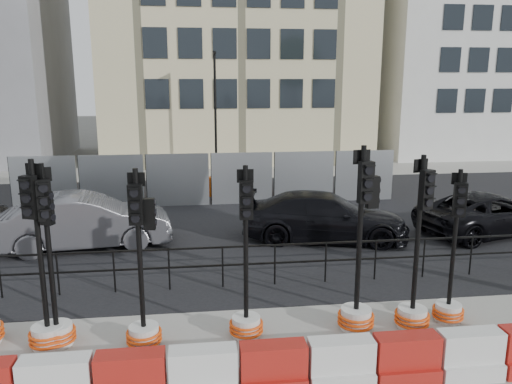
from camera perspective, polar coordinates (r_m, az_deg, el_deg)
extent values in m
plane|color=#51514C|center=(10.57, -3.39, -13.46)|extent=(120.00, 120.00, 0.00)
cube|color=black|center=(17.12, -4.95, -3.09)|extent=(40.00, 14.00, 0.03)
cube|color=gray|center=(25.90, -5.75, 2.27)|extent=(40.00, 4.00, 0.02)
cube|color=#C5BD90|center=(31.88, -2.59, 20.49)|extent=(15.00, 10.00, 18.00)
cube|color=silver|center=(36.20, 23.01, 17.01)|extent=(12.00, 9.00, 16.00)
cylinder|color=black|center=(12.21, -27.22, -8.68)|extent=(0.04, 0.04, 1.00)
cylinder|color=black|center=(11.85, -21.70, -8.79)|extent=(0.04, 0.04, 1.00)
cylinder|color=black|center=(11.60, -15.89, -8.81)|extent=(0.04, 0.04, 1.00)
cylinder|color=black|center=(11.47, -9.89, -8.75)|extent=(0.04, 0.04, 1.00)
cylinder|color=black|center=(11.47, -3.83, -8.58)|extent=(0.04, 0.04, 1.00)
cylinder|color=black|center=(11.59, 2.17, -8.33)|extent=(0.04, 0.04, 1.00)
cylinder|color=black|center=(11.83, 7.97, -8.00)|extent=(0.04, 0.04, 1.00)
cylinder|color=black|center=(12.19, 13.48, -7.61)|extent=(0.04, 0.04, 1.00)
cylinder|color=black|center=(12.65, 18.61, -7.18)|extent=(0.04, 0.04, 1.00)
cylinder|color=black|center=(13.20, 23.35, -6.74)|extent=(0.04, 0.04, 1.00)
cube|color=black|center=(11.30, -3.87, -6.32)|extent=(18.00, 0.04, 0.04)
cube|color=black|center=(11.45, -3.83, -8.35)|extent=(18.00, 0.04, 0.04)
cube|color=#989BA0|center=(19.60, -23.06, 0.90)|extent=(2.30, 0.05, 2.00)
cylinder|color=black|center=(19.95, -26.24, 0.80)|extent=(0.05, 0.05, 2.00)
cube|color=#989BA0|center=(19.07, -16.12, 1.12)|extent=(2.30, 0.05, 2.00)
cylinder|color=black|center=(19.29, -19.50, 1.02)|extent=(0.05, 0.05, 2.00)
cube|color=#989BA0|center=(18.84, -8.90, 1.34)|extent=(2.30, 0.05, 2.00)
cylinder|color=black|center=(18.92, -12.38, 1.24)|extent=(0.05, 0.05, 2.00)
cube|color=#989BA0|center=(18.91, -1.61, 1.53)|extent=(2.30, 0.05, 2.00)
cylinder|color=black|center=(18.84, -5.10, 1.44)|extent=(0.05, 0.05, 2.00)
cube|color=#989BA0|center=(19.29, 5.50, 1.69)|extent=(2.30, 0.05, 2.00)
cylinder|color=black|center=(19.07, 2.13, 1.62)|extent=(0.05, 0.05, 2.00)
cube|color=#989BA0|center=(19.94, 12.25, 1.82)|extent=(2.30, 0.05, 2.00)
cylinder|color=black|center=(19.60, 9.07, 1.76)|extent=(0.05, 0.05, 2.00)
cube|color=orange|center=(20.71, -16.49, 0.29)|extent=(1.00, 0.40, 0.80)
cube|color=orange|center=(20.47, -10.97, 0.44)|extent=(1.00, 0.40, 0.80)
cube|color=orange|center=(20.43, -5.36, 0.60)|extent=(1.00, 0.40, 0.80)
cube|color=orange|center=(20.58, 0.21, 0.74)|extent=(1.00, 0.40, 0.80)
cube|color=orange|center=(20.93, 5.65, 0.88)|extent=(1.00, 0.40, 0.80)
cylinder|color=black|center=(24.55, -4.66, 8.76)|extent=(0.12, 0.12, 6.00)
cube|color=black|center=(24.28, -4.76, 15.57)|extent=(0.12, 0.50, 0.12)
cube|color=white|center=(8.10, -21.95, -18.75)|extent=(1.00, 0.35, 0.50)
cube|color=#AC2D0D|center=(7.90, -14.15, -19.03)|extent=(1.00, 0.35, 0.50)
cube|color=white|center=(7.83, -6.07, -18.97)|extent=(1.00, 0.35, 0.50)
cube|color=#AC2D0D|center=(8.12, 1.96, -20.98)|extent=(1.00, 0.50, 0.30)
cube|color=#AC2D0D|center=(7.91, 1.98, -18.57)|extent=(1.00, 0.35, 0.50)
cube|color=white|center=(8.33, 9.58, -20.23)|extent=(1.00, 0.50, 0.30)
cube|color=white|center=(8.12, 9.69, -17.85)|extent=(1.00, 0.35, 0.50)
cube|color=#AC2D0D|center=(8.66, 16.65, -19.22)|extent=(1.00, 0.50, 0.30)
cube|color=#AC2D0D|center=(8.46, 16.83, -16.91)|extent=(1.00, 0.35, 0.50)
cube|color=white|center=(9.10, 23.04, -18.07)|extent=(1.00, 0.50, 0.30)
cube|color=white|center=(8.91, 23.26, -15.85)|extent=(1.00, 0.35, 0.50)
cylinder|color=white|center=(9.93, -22.64, -14.97)|extent=(0.55, 0.55, 0.41)
torus|color=#E6460C|center=(9.97, -22.60, -15.39)|extent=(0.67, 0.67, 0.05)
torus|color=#E6460C|center=(9.93, -22.64, -14.97)|extent=(0.67, 0.67, 0.05)
torus|color=#E6460C|center=(9.89, -22.68, -14.55)|extent=(0.67, 0.67, 0.05)
cylinder|color=black|center=(9.31, -23.50, -5.93)|extent=(0.09, 0.09, 3.08)
cube|color=black|center=(8.98, -24.47, -0.55)|extent=(0.28, 0.22, 0.72)
cylinder|color=black|center=(8.97, -24.65, -2.07)|extent=(0.16, 0.10, 0.15)
cylinder|color=black|center=(8.92, -24.78, -0.67)|extent=(0.16, 0.10, 0.15)
cylinder|color=black|center=(8.87, -24.91, 0.75)|extent=(0.16, 0.10, 0.15)
cube|color=black|center=(9.05, -24.01, 2.24)|extent=(0.30, 0.13, 0.25)
cube|color=black|center=(9.00, -22.84, -1.72)|extent=(0.24, 0.19, 0.56)
cylinder|color=white|center=(9.93, -21.77, -14.92)|extent=(0.54, 0.54, 0.40)
torus|color=#E6460C|center=(9.97, -21.73, -15.33)|extent=(0.65, 0.65, 0.05)
torus|color=#E6460C|center=(9.93, -21.77, -14.92)|extent=(0.65, 0.65, 0.05)
torus|color=#E6460C|center=(9.90, -21.81, -14.50)|extent=(0.65, 0.65, 0.05)
cylinder|color=black|center=(9.33, -22.57, -6.10)|extent=(0.09, 0.09, 3.01)
cube|color=black|center=(8.97, -23.03, -0.86)|extent=(0.27, 0.20, 0.70)
cylinder|color=black|center=(8.95, -22.90, -2.34)|extent=(0.16, 0.09, 0.15)
cylinder|color=black|center=(8.90, -23.02, -0.97)|extent=(0.16, 0.09, 0.15)
cylinder|color=black|center=(8.85, -23.15, 0.42)|extent=(0.16, 0.09, 0.15)
cube|color=black|center=(9.07, -23.28, 1.85)|extent=(0.30, 0.11, 0.24)
cylinder|color=white|center=(9.46, -12.67, -15.75)|extent=(0.53, 0.53, 0.39)
torus|color=#E6460C|center=(9.50, -12.65, -16.17)|extent=(0.64, 0.64, 0.05)
torus|color=#E6460C|center=(9.46, -12.67, -15.75)|extent=(0.64, 0.64, 0.05)
torus|color=#E6460C|center=(9.43, -12.70, -15.33)|extent=(0.64, 0.64, 0.05)
cylinder|color=black|center=(8.83, -13.16, -6.77)|extent=(0.09, 0.09, 2.93)
cube|color=black|center=(8.47, -13.59, -1.41)|extent=(0.24, 0.15, 0.68)
cylinder|color=black|center=(8.45, -13.60, -2.95)|extent=(0.15, 0.06, 0.15)
cylinder|color=black|center=(8.40, -13.68, -1.54)|extent=(0.15, 0.06, 0.15)
cylinder|color=black|center=(8.35, -13.76, -0.11)|extent=(0.15, 0.06, 0.15)
cube|color=black|center=(8.56, -13.52, 1.42)|extent=(0.29, 0.05, 0.23)
cube|color=black|center=(8.60, -12.11, -2.47)|extent=(0.20, 0.14, 0.54)
cylinder|color=white|center=(9.56, -1.13, -15.11)|extent=(0.53, 0.53, 0.39)
torus|color=#E6460C|center=(9.60, -1.13, -15.52)|extent=(0.63, 0.63, 0.05)
torus|color=#E6460C|center=(9.56, -1.13, -15.11)|extent=(0.63, 0.63, 0.05)
torus|color=#E6460C|center=(9.52, -1.13, -14.70)|extent=(0.63, 0.63, 0.05)
cylinder|color=black|center=(8.94, -1.17, -6.22)|extent=(0.09, 0.09, 2.93)
cube|color=black|center=(8.58, -1.13, -0.92)|extent=(0.24, 0.14, 0.68)
cylinder|color=black|center=(8.56, -1.07, -2.44)|extent=(0.15, 0.05, 0.15)
cylinder|color=black|center=(8.51, -1.08, -1.04)|extent=(0.15, 0.05, 0.15)
cylinder|color=black|center=(8.46, -1.08, 0.37)|extent=(0.15, 0.05, 0.15)
cube|color=black|center=(8.67, -1.25, 1.86)|extent=(0.29, 0.03, 0.23)
cylinder|color=white|center=(9.97, 11.33, -14.02)|extent=(0.58, 0.58, 0.43)
torus|color=#E6460C|center=(10.01, 11.31, -14.46)|extent=(0.70, 0.70, 0.05)
torus|color=#E6460C|center=(9.97, 11.33, -14.02)|extent=(0.70, 0.70, 0.05)
torus|color=#E6460C|center=(9.93, 11.35, -13.58)|extent=(0.70, 0.70, 0.05)
cylinder|color=black|center=(9.34, 11.78, -4.58)|extent=(0.10, 0.10, 3.21)
cube|color=black|center=(8.99, 12.44, 1.07)|extent=(0.28, 0.19, 0.75)
cylinder|color=black|center=(8.97, 12.63, -0.51)|extent=(0.17, 0.08, 0.16)
cylinder|color=black|center=(8.92, 12.70, 0.96)|extent=(0.17, 0.08, 0.16)
cylinder|color=black|center=(8.87, 12.77, 2.45)|extent=(0.17, 0.08, 0.16)
cube|color=black|center=(9.08, 11.99, 3.95)|extent=(0.32, 0.08, 0.26)
cube|color=black|center=(9.25, 13.16, 0.00)|extent=(0.23, 0.17, 0.59)
cylinder|color=white|center=(10.30, 17.38, -13.54)|extent=(0.55, 0.55, 0.41)
torus|color=#E6460C|center=(10.33, 17.35, -13.95)|extent=(0.66, 0.66, 0.05)
torus|color=#E6460C|center=(10.30, 17.38, -13.54)|extent=(0.66, 0.66, 0.05)
torus|color=#E6460C|center=(10.26, 17.41, -13.13)|extent=(0.66, 0.66, 0.05)
cylinder|color=black|center=(9.71, 18.01, -4.87)|extent=(0.09, 0.09, 3.05)
cube|color=black|center=(9.39, 18.89, 0.26)|extent=(0.28, 0.21, 0.71)
cylinder|color=black|center=(9.39, 19.14, -1.17)|extent=(0.16, 0.10, 0.15)
cylinder|color=black|center=(9.34, 19.24, 0.17)|extent=(0.16, 0.10, 0.15)
cylinder|color=black|center=(9.29, 19.34, 1.51)|extent=(0.16, 0.10, 0.15)
cube|color=black|center=(9.45, 18.31, 2.89)|extent=(0.30, 0.12, 0.24)
cylinder|color=white|center=(10.78, 21.08, -12.71)|extent=(0.50, 0.50, 0.37)
torus|color=#E6460C|center=(10.81, 21.05, -13.07)|extent=(0.60, 0.60, 0.05)
torus|color=#E6460C|center=(10.78, 21.08, -12.71)|extent=(0.60, 0.60, 0.05)
torus|color=#E6460C|center=(10.75, 21.11, -12.35)|extent=(0.60, 0.60, 0.05)
cylinder|color=black|center=(10.26, 21.73, -5.21)|extent=(0.08, 0.08, 2.77)
cube|color=black|center=(9.94, 22.27, -0.83)|extent=(0.25, 0.18, 0.65)
cylinder|color=black|center=(9.92, 22.27, -2.07)|extent=(0.15, 0.08, 0.14)
cylinder|color=black|center=(9.87, 22.37, -0.93)|extent=(0.15, 0.08, 0.14)
cylinder|color=black|center=(9.83, 22.47, 0.22)|extent=(0.15, 0.08, 0.14)
cube|color=black|center=(10.03, 22.21, 1.44)|extent=(0.27, 0.10, 0.22)
imported|color=#505055|center=(14.85, -18.84, -3.19)|extent=(2.81, 5.08, 1.54)
imported|color=black|center=(14.89, 7.88, -2.83)|extent=(4.02, 5.69, 1.41)
imported|color=black|center=(16.99, 25.11, -2.21)|extent=(4.40, 5.67, 1.29)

